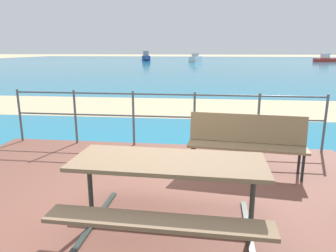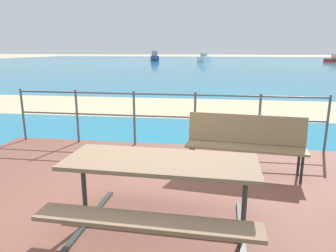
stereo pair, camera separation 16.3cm
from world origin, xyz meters
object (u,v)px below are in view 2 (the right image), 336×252
Objects in this scene: picnic_table at (161,177)px; boat_near at (204,59)px; park_bench at (245,139)px; boat_mid at (155,58)px.

boat_near is (-1.35, 47.14, -0.17)m from picnic_table.
park_bench is at bearing -162.92° from boat_near.
boat_near is 1.16× the size of boat_mid.
park_bench is (0.98, 1.81, -0.09)m from picnic_table.
park_bench is 45.40m from boat_near.
boat_near reaches higher than park_bench.
boat_mid is (-10.96, 48.84, -0.04)m from park_bench.
boat_mid is at bearing 82.06° from boat_near.
park_bench is at bearing 63.09° from picnic_table.
boat_mid is (-9.98, 50.64, -0.13)m from picnic_table.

